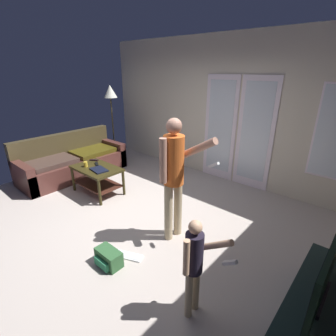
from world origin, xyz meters
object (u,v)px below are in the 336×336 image
at_px(laptop_closed, 99,170).
at_px(cup_near_edge, 86,164).
at_px(tv_remote_black, 97,164).
at_px(tv_stand, 313,320).
at_px(person_adult, 174,170).
at_px(loose_keyboard, 126,255).
at_px(flat_screen_tv, 329,267).
at_px(leather_couch, 73,162).
at_px(dvd_remote_slim, 94,160).
at_px(person_child, 195,261).
at_px(floor_lamp, 110,96).
at_px(backpack, 108,258).
at_px(coffee_table, 97,174).

xyz_separation_m(laptop_closed, cup_near_edge, (-0.33, -0.05, 0.04)).
bearing_deg(tv_remote_black, tv_stand, 19.18).
distance_m(person_adult, loose_keyboard, 1.24).
bearing_deg(flat_screen_tv, leather_couch, 173.53).
bearing_deg(cup_near_edge, person_adult, 0.55).
xyz_separation_m(flat_screen_tv, dvd_remote_slim, (-4.11, 0.60, -0.28)).
height_order(flat_screen_tv, person_child, flat_screen_tv).
distance_m(floor_lamp, loose_keyboard, 4.22).
height_order(leather_couch, flat_screen_tv, flat_screen_tv).
height_order(flat_screen_tv, laptop_closed, flat_screen_tv).
xyz_separation_m(person_adult, backpack, (-0.23, -0.95, -0.90)).
xyz_separation_m(laptop_closed, tv_remote_black, (-0.28, 0.14, -0.00)).
bearing_deg(laptop_closed, loose_keyboard, -16.90).
distance_m(person_adult, laptop_closed, 1.85).
relative_size(floor_lamp, backpack, 5.40).
bearing_deg(laptop_closed, person_child, -8.73).
bearing_deg(loose_keyboard, floor_lamp, 144.10).
relative_size(leather_couch, person_child, 2.14).
relative_size(coffee_table, loose_keyboard, 2.05).
bearing_deg(tv_remote_black, loose_keyboard, 1.22).
distance_m(coffee_table, backpack, 2.01).
relative_size(person_child, cup_near_edge, 10.89).
height_order(leather_couch, person_child, person_child).
distance_m(tv_remote_black, dvd_remote_slim, 0.23).
relative_size(leather_couch, tv_remote_black, 13.08).
bearing_deg(person_adult, coffee_table, 177.53).
distance_m(tv_stand, backpack, 2.15).
height_order(leather_couch, loose_keyboard, leather_couch).
relative_size(leather_couch, flat_screen_tv, 1.80).
bearing_deg(laptop_closed, cup_near_edge, -162.23).
relative_size(loose_keyboard, laptop_closed, 1.34).
bearing_deg(dvd_remote_slim, person_adult, -37.37).
xyz_separation_m(coffee_table, tv_remote_black, (-0.13, 0.10, 0.15)).
distance_m(leather_couch, coffee_table, 1.15).
height_order(person_adult, tv_remote_black, person_adult).
xyz_separation_m(floor_lamp, cup_near_edge, (1.24, -1.60, -1.03)).
bearing_deg(loose_keyboard, cup_near_edge, 160.05).
height_order(person_child, loose_keyboard, person_child).
distance_m(leather_couch, dvd_remote_slim, 0.82).
xyz_separation_m(coffee_table, dvd_remote_slim, (-0.35, 0.18, 0.15)).
relative_size(leather_couch, dvd_remote_slim, 13.08).
bearing_deg(laptop_closed, floor_lamp, 144.18).
xyz_separation_m(person_child, floor_lamp, (-4.27, 2.37, 0.96)).
bearing_deg(tv_remote_black, person_child, 8.64).
height_order(person_child, floor_lamp, floor_lamp).
xyz_separation_m(flat_screen_tv, loose_keyboard, (-2.02, -0.38, -0.79)).
bearing_deg(laptop_closed, dvd_remote_slim, 163.92).
height_order(person_child, tv_remote_black, person_child).
relative_size(coffee_table, dvd_remote_slim, 5.50).
height_order(backpack, dvd_remote_slim, dvd_remote_slim).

